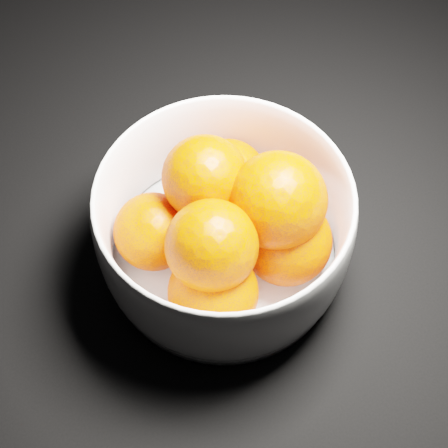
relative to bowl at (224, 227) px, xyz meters
name	(u,v)px	position (x,y,z in m)	size (l,w,h in m)	color
ground	(258,52)	(0.14, 0.25, -0.06)	(3.00, 3.00, 0.00)	black
bowl	(224,227)	(0.00, 0.00, 0.00)	(0.22, 0.22, 0.11)	silver
orange_pile	(231,223)	(0.00, -0.01, 0.01)	(0.18, 0.18, 0.12)	#FF3F00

